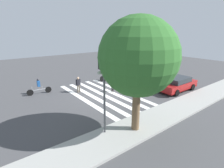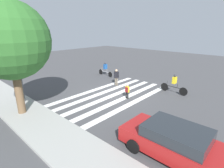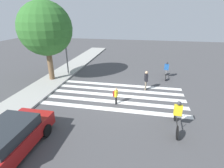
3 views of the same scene
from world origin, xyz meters
name	(u,v)px [view 3 (image 3 of 3)]	position (x,y,z in m)	size (l,w,h in m)	color
ground_plane	(117,95)	(0.00, 0.00, 0.00)	(60.00, 60.00, 0.00)	#444447
sidewalk_curb	(41,88)	(0.00, 6.25, 0.07)	(36.00, 2.50, 0.14)	#9E9E99
crosswalk_stripes	(117,95)	(0.00, 0.00, 0.00)	(4.63, 10.00, 0.01)	white
traffic_light	(66,40)	(3.75, 5.42, 3.48)	(0.60, 0.50, 4.98)	#515456
street_tree	(45,29)	(2.04, 6.38, 4.55)	(4.45, 4.45, 6.80)	brown
pedestrian_adult_blue_shirt	(146,79)	(1.53, -2.10, 0.89)	(0.47, 0.30, 1.58)	#6B6051
pedestrian_adult_tall_backpack	(116,95)	(-1.28, -0.15, 0.68)	(0.34, 0.31, 1.16)	black
cyclist_near_curb	(177,115)	(-3.40, -3.78, 0.87)	(2.38, 0.41, 1.63)	black
cyclist_far_lane	(166,69)	(4.80, -3.94, 0.86)	(2.28, 0.42, 1.57)	black
car_parked_silver_sedan	(7,140)	(-6.70, 3.60, 0.73)	(4.60, 2.10, 1.41)	maroon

